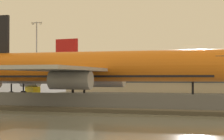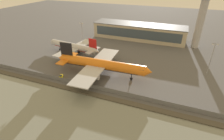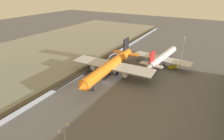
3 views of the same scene
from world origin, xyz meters
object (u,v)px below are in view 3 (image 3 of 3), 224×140
(ops_van, at_px, (173,66))
(apron_light_mast_apron_west, at_px, (182,52))
(passenger_jet_silver, at_px, (162,57))
(baggage_tug, at_px, (110,60))
(cargo_jet_orange, at_px, (111,66))

(ops_van, relative_size, apron_light_mast_apron_west, 0.27)
(passenger_jet_silver, bearing_deg, baggage_tug, -70.65)
(ops_van, distance_m, apron_light_mast_apron_west, 10.61)
(apron_light_mast_apron_west, bearing_deg, passenger_jet_silver, -94.95)
(baggage_tug, bearing_deg, apron_light_mast_apron_west, 103.34)
(cargo_jet_orange, bearing_deg, ops_van, 135.21)
(cargo_jet_orange, distance_m, baggage_tug, 22.61)
(cargo_jet_orange, xyz_separation_m, passenger_jet_silver, (-29.90, 20.32, -1.17))
(passenger_jet_silver, relative_size, ops_van, 8.05)
(cargo_jet_orange, xyz_separation_m, ops_van, (-27.91, 27.71, -5.10))
(cargo_jet_orange, relative_size, baggage_tug, 15.61)
(passenger_jet_silver, height_order, baggage_tug, passenger_jet_silver)
(cargo_jet_orange, relative_size, passenger_jet_silver, 1.27)
(cargo_jet_orange, bearing_deg, apron_light_mast_apron_west, 132.61)
(passenger_jet_silver, bearing_deg, apron_light_mast_apron_west, 85.05)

